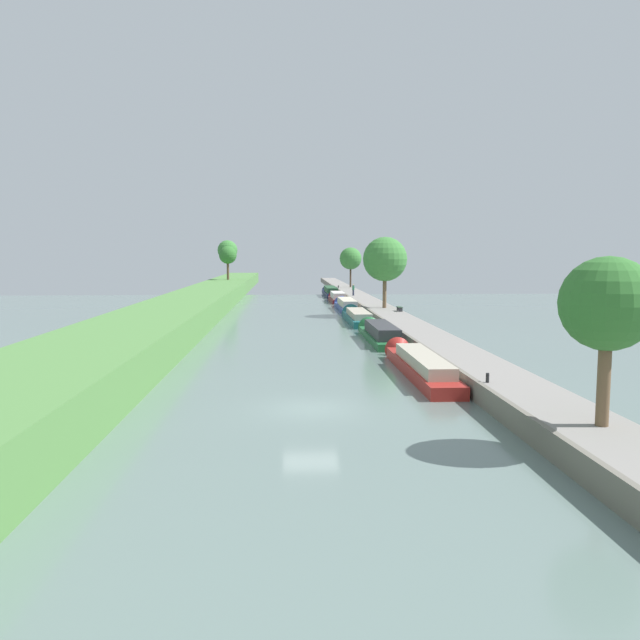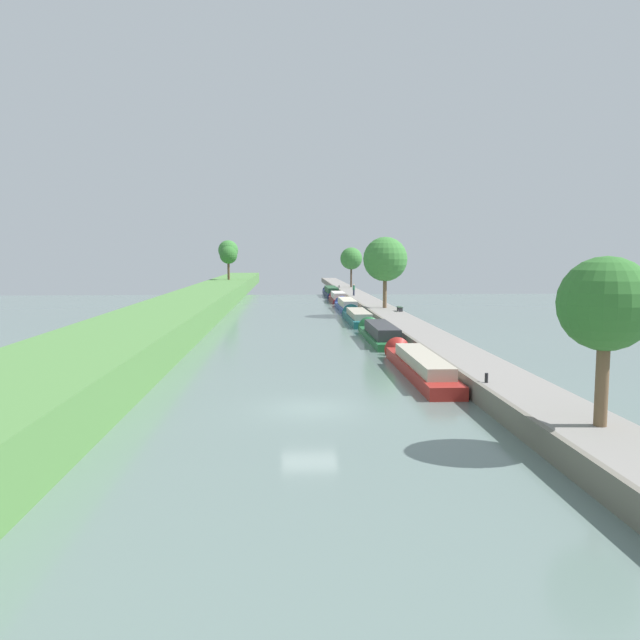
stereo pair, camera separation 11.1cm
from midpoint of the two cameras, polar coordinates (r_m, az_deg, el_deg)
name	(u,v)px [view 1 (the left image)]	position (r m, az deg, el deg)	size (l,w,h in m)	color
ground_plane	(311,408)	(28.38, -0.98, -8.10)	(160.00, 160.00, 0.00)	slate
left_grassy_bank	(47,386)	(30.03, -23.85, -5.57)	(7.27, 260.00, 2.31)	#518442
right_towpath	(520,395)	(30.19, 17.76, -6.58)	(3.31, 260.00, 0.97)	gray
stone_quay	(482,395)	(29.60, 14.51, -6.68)	(0.25, 260.00, 1.02)	#6B665B
narrowboat_red	(419,364)	(36.85, 8.92, -4.02)	(1.87, 13.99, 1.87)	maroon
narrowboat_green	(379,333)	(50.81, 5.37, -1.19)	(2.11, 12.71, 2.16)	#1E6033
narrowboat_teal	(357,317)	(64.36, 3.36, 0.31)	(2.12, 12.89, 2.01)	#195B60
narrowboat_blue	(346,305)	(78.59, 2.34, 1.38)	(2.07, 13.42, 2.12)	#283D93
narrowboat_maroon	(337,298)	(92.03, 1.54, 2.07)	(2.13, 10.74, 2.17)	maroon
narrowboat_navy	(330,292)	(104.67, 0.91, 2.59)	(2.09, 15.16, 2.20)	#141E42
tree_rightbank_near	(607,305)	(23.43, 24.70, 1.26)	(3.26, 3.26, 5.91)	brown
tree_rightbank_midnear	(385,259)	(69.66, 5.92, 5.55)	(4.91, 4.91, 7.88)	brown
tree_rightbank_midfar	(351,259)	(113.62, 2.79, 5.64)	(4.00, 4.00, 7.20)	#4C3828
tree_leftbank_downstream	(228,250)	(116.42, -8.49, 6.32)	(3.66, 3.66, 7.20)	brown
tree_leftbank_upstream	(228,255)	(114.59, -8.47, 5.89)	(3.20, 3.20, 6.10)	brown
person_walking	(353,289)	(90.52, 3.03, 2.81)	(0.34, 0.34, 1.66)	#282D42
mooring_bollard_near	(487,378)	(30.14, 14.98, -5.13)	(0.16, 0.16, 0.45)	black
mooring_bollard_far	(338,287)	(111.23, 1.67, 3.08)	(0.16, 0.16, 0.45)	black
park_bench	(400,308)	(65.94, 7.25, 1.11)	(0.44, 1.50, 0.47)	#333338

